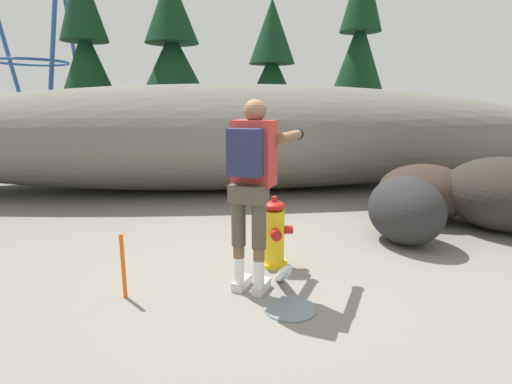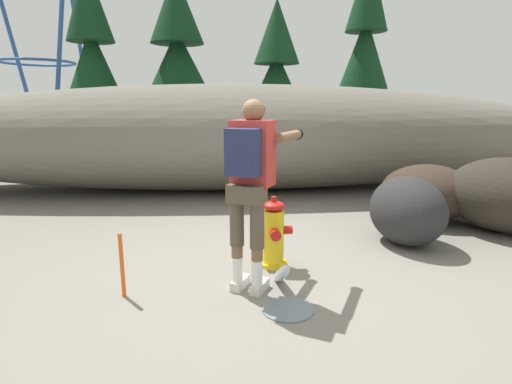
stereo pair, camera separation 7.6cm
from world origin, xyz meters
name	(u,v)px [view 2 (the right image)]	position (x,y,z in m)	size (l,w,h in m)	color
ground_plane	(256,278)	(0.00, 0.00, -0.02)	(56.00, 56.00, 0.04)	slate
dirt_embankment	(237,137)	(0.00, 4.40, 1.05)	(14.51, 3.20, 2.09)	#666056
fire_hydrant	(273,234)	(0.21, 0.27, 0.35)	(0.40, 0.35, 0.76)	gold
hydrant_water_jet	(282,281)	(0.21, -0.37, 0.11)	(0.45, 1.05, 0.60)	silver
utility_worker	(252,172)	(-0.06, -0.24, 1.12)	(0.80, 1.04, 1.75)	beige
boulder_large	(509,195)	(3.54, 1.19, 0.50)	(1.63, 1.38, 1.01)	#2D2720
boulder_mid	(428,192)	(2.75, 1.84, 0.41)	(1.28, 1.36, 0.83)	#33281F
boulder_small	(407,211)	(1.94, 0.81, 0.42)	(1.06, 0.83, 0.85)	#29282A
pine_tree_far_left	(92,56)	(-4.25, 9.59, 3.15)	(2.19, 2.19, 5.93)	#47331E
pine_tree_left	(178,56)	(-1.68, 10.02, 3.22)	(2.65, 2.65, 5.77)	#47331E
pine_tree_center	(276,75)	(1.29, 8.05, 2.51)	(2.00, 2.00, 4.57)	#47331E
pine_tree_right	(365,45)	(4.53, 9.97, 3.60)	(2.13, 2.13, 6.59)	#47331E
survey_stake	(122,265)	(-1.23, -0.32, 0.30)	(0.04, 0.04, 0.60)	#E55914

